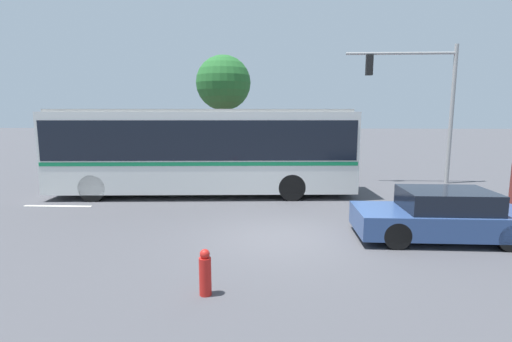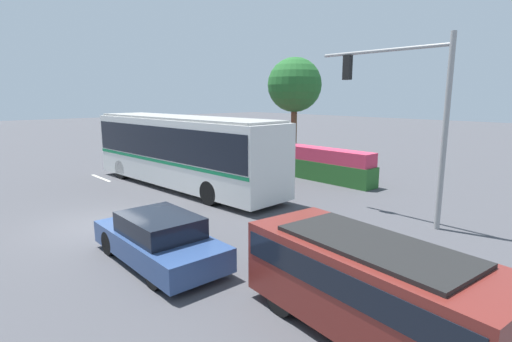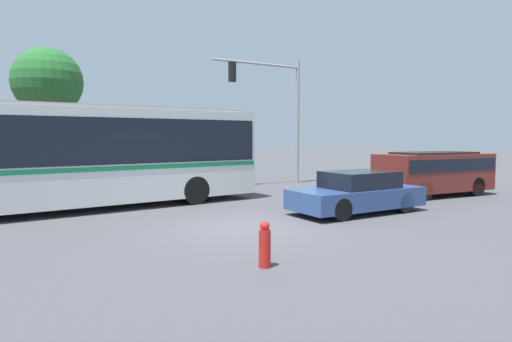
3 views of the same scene
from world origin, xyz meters
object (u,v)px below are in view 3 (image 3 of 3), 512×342
(suv_left_lane, at_px, (434,170))
(street_tree_left, at_px, (48,83))
(traffic_light_pole, at_px, (278,102))
(city_bus, at_px, (86,151))
(sedan_foreground, at_px, (357,193))
(fire_hydrant, at_px, (265,245))

(suv_left_lane, xyz_separation_m, street_tree_left, (-12.81, 11.86, 3.91))
(traffic_light_pole, xyz_separation_m, street_tree_left, (-9.86, 5.02, 0.83))
(city_bus, xyz_separation_m, sedan_foreground, (7.13, -5.14, -1.31))
(street_tree_left, relative_size, fire_hydrant, 7.68)
(suv_left_lane, bearing_deg, city_bus, -11.84)
(traffic_light_pole, bearing_deg, street_tree_left, -26.99)
(city_bus, xyz_separation_m, suv_left_lane, (12.62, -3.85, -0.89))
(city_bus, xyz_separation_m, traffic_light_pole, (9.67, 2.99, 2.19))
(city_bus, relative_size, sedan_foreground, 2.72)
(city_bus, xyz_separation_m, fire_hydrant, (1.55, -8.44, -1.52))
(suv_left_lane, distance_m, street_tree_left, 17.89)
(street_tree_left, bearing_deg, suv_left_lane, -42.80)
(street_tree_left, xyz_separation_m, fire_hydrant, (1.73, -16.45, -4.54))
(traffic_light_pole, bearing_deg, sedan_foreground, 72.65)
(sedan_foreground, distance_m, suv_left_lane, 5.66)
(city_bus, relative_size, street_tree_left, 1.80)
(street_tree_left, height_order, fire_hydrant, street_tree_left)
(suv_left_lane, bearing_deg, sedan_foreground, 18.30)
(sedan_foreground, bearing_deg, street_tree_left, -60.24)
(traffic_light_pole, relative_size, street_tree_left, 0.95)
(city_bus, distance_m, street_tree_left, 8.56)
(suv_left_lane, bearing_deg, street_tree_left, -37.67)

